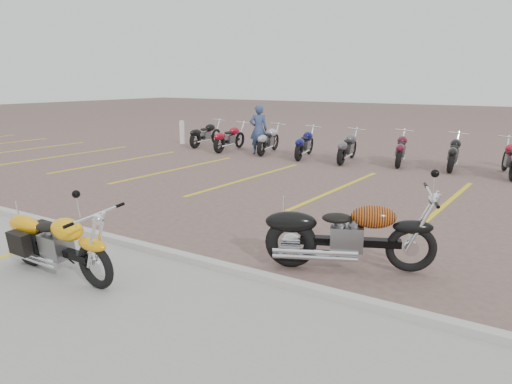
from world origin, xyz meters
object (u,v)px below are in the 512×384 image
Objects in this scene: flame_cruiser at (345,237)px; person_a at (259,130)px; yellow_cruiser at (59,245)px; bollard at (182,132)px.

flame_cruiser is 1.26× the size of person_a.
yellow_cruiser is 0.97× the size of flame_cruiser.
yellow_cruiser is at bearing -54.91° from bollard.
person_a is at bearing 111.35° from yellow_cruiser.
bollard reaches higher than yellow_cruiser.
bollard is (-11.92, 9.82, -0.01)m from flame_cruiser.
person_a reaches higher than bollard.
flame_cruiser is at bearing 38.22° from yellow_cruiser.
person_a is (-4.19, 11.58, 0.46)m from yellow_cruiser.
yellow_cruiser is at bearing 72.54° from person_a.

